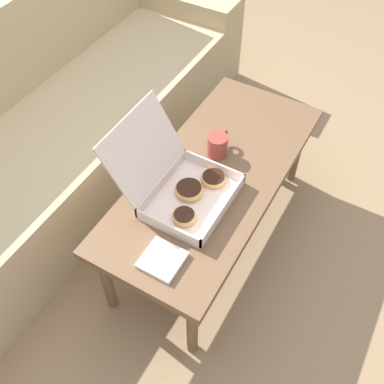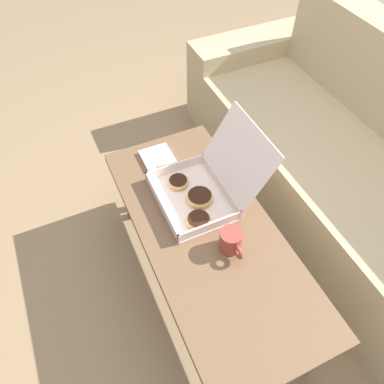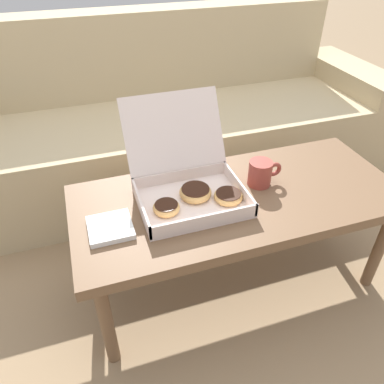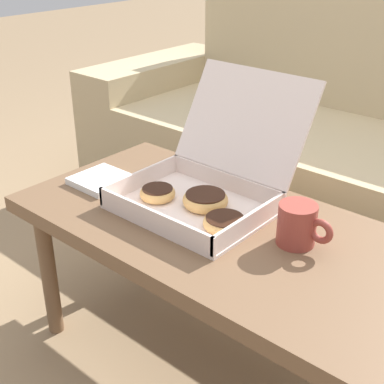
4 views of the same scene
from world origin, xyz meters
TOP-DOWN VIEW (x-y plane):
  - ground_plane at (0.00, 0.00)m, footprint 12.00×12.00m
  - couch at (0.00, 0.79)m, footprint 2.46×0.79m
  - coffee_table at (0.00, -0.10)m, footprint 1.18×0.51m
  - pastry_box at (-0.17, -0.05)m, footprint 0.36×0.42m
  - coffee_mug at (0.10, -0.06)m, footprint 0.13×0.09m
  - napkin_stack at (-0.46, -0.14)m, footprint 0.14×0.14m

SIDE VIEW (x-z plane):
  - ground_plane at x=0.00m, z-range 0.00..0.00m
  - couch at x=0.00m, z-range -0.14..0.73m
  - coffee_table at x=0.00m, z-range 0.18..0.62m
  - napkin_stack at x=-0.46m, z-range 0.45..0.46m
  - coffee_mug at x=0.10m, z-range 0.45..0.54m
  - pastry_box at x=-0.17m, z-range 0.35..0.65m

